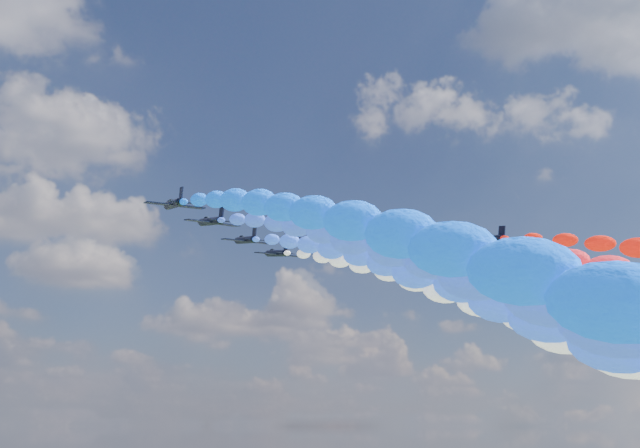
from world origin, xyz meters
name	(u,v)px	position (x,y,z in m)	size (l,w,h in m)	color
jet_0	(174,204)	(-29.73, -4.64, 109.80)	(9.15, 12.27, 2.70)	black
trail_0	(333,243)	(-29.73, -58.14, 92.85)	(5.66, 102.43, 37.75)	blue
jet_1	(211,221)	(-20.85, 3.42, 109.80)	(9.15, 12.27, 2.70)	black
trail_1	(372,266)	(-20.85, -50.09, 92.85)	(5.66, 102.43, 37.75)	blue
jet_2	(246,240)	(-10.44, 13.99, 109.80)	(9.15, 12.27, 2.70)	black
trail_2	(402,288)	(-10.44, -39.52, 92.85)	(5.66, 102.43, 37.75)	#2A5CFF
jet_3	(303,241)	(-0.55, 9.79, 109.80)	(9.15, 12.27, 2.70)	black
trail_3	(488,289)	(-0.55, -43.72, 92.85)	(5.66, 102.43, 37.75)	white
jet_4	(277,253)	(-0.48, 22.39, 109.80)	(9.15, 12.27, 2.70)	black
trail_4	(431,302)	(-0.48, -31.12, 92.85)	(5.66, 102.43, 37.75)	white
jet_5	(338,249)	(8.57, 13.42, 109.80)	(9.15, 12.27, 2.70)	black
trail_5	(526,298)	(8.57, -40.08, 92.85)	(5.66, 102.43, 37.75)	red
jet_6	(408,244)	(18.31, 3.49, 109.80)	(9.15, 12.27, 2.70)	black
trail_6	(637,292)	(18.31, -50.02, 92.85)	(5.66, 102.43, 37.75)	red
jet_7	(486,239)	(29.00, -6.69, 109.80)	(9.15, 12.27, 2.70)	black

